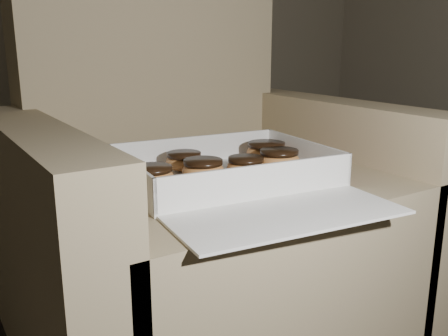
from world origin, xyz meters
name	(u,v)px	position (x,y,z in m)	size (l,w,h in m)	color
armchair	(205,216)	(0.34, 1.03, 0.28)	(0.86, 0.73, 0.90)	#836E54
bakery_box	(235,180)	(0.31, 0.87, 0.42)	(0.45, 0.51, 0.07)	white
donut_a	(266,151)	(0.47, 0.97, 0.43)	(0.09, 0.09, 0.05)	#E39B4F
donut_b	(279,159)	(0.44, 0.90, 0.43)	(0.09, 0.09, 0.04)	#E39B4F
donut_c	(184,161)	(0.27, 1.00, 0.43)	(0.08, 0.08, 0.04)	#E39B4F
donut_d	(153,176)	(0.16, 0.92, 0.43)	(0.08, 0.08, 0.04)	#E39B4F
donut_e	(246,166)	(0.35, 0.89, 0.43)	(0.08, 0.08, 0.04)	#E39B4F
donut_f	(203,169)	(0.26, 0.91, 0.43)	(0.08, 0.08, 0.04)	#E39B4F
crumb_a	(263,183)	(0.35, 0.83, 0.41)	(0.01, 0.01, 0.00)	black
crumb_b	(237,191)	(0.27, 0.81, 0.41)	(0.01, 0.01, 0.00)	black
crumb_c	(243,188)	(0.30, 0.82, 0.41)	(0.01, 0.01, 0.00)	black
crumb_d	(166,204)	(0.13, 0.81, 0.41)	(0.01, 0.01, 0.00)	black
crumb_e	(192,184)	(0.22, 0.89, 0.41)	(0.01, 0.01, 0.00)	black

